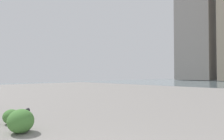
{
  "coord_description": "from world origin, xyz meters",
  "views": [
    {
      "loc": [
        -1.81,
        1.32,
        1.73
      ],
      "look_at": [
        6.71,
        -7.14,
        2.04
      ],
      "focal_mm": 30.63,
      "sensor_mm": 36.0,
      "label": 1
    }
  ],
  "objects": [
    {
      "name": "building_annex",
      "position": [
        24.85,
        -68.07,
        17.74
      ],
      "size": [
        11.67,
        11.95,
        35.47
      ],
      "color": "gray",
      "rests_on": "ground"
    },
    {
      "name": "shrub_wide",
      "position": [
        4.19,
        -0.79,
        0.35
      ],
      "size": [
        0.83,
        0.75,
        0.7
      ],
      "color": "#477F38",
      "rests_on": "ground"
    },
    {
      "name": "shrub_round",
      "position": [
        5.52,
        -0.93,
        0.26
      ],
      "size": [
        0.6,
        0.54,
        0.51
      ],
      "color": "#477F38",
      "rests_on": "ground"
    },
    {
      "name": "bollard_near",
      "position": [
        4.27,
        -1.02,
        0.37
      ],
      "size": [
        0.13,
        0.13,
        0.7
      ],
      "color": "#232328",
      "rests_on": "ground"
    }
  ]
}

